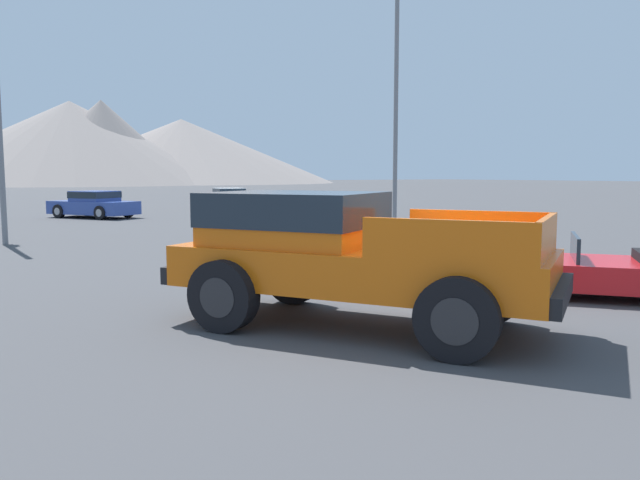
# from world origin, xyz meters

# --- Properties ---
(ground_plane) EXTENTS (320.00, 320.00, 0.00)m
(ground_plane) POSITION_xyz_m (0.00, 0.00, 0.00)
(ground_plane) COLOR #424244
(orange_pickup_truck) EXTENTS (4.36, 5.48, 1.82)m
(orange_pickup_truck) POSITION_xyz_m (-0.43, 0.26, 1.06)
(orange_pickup_truck) COLOR orange
(orange_pickup_truck) RESTS_ON ground_plane
(red_convertible_car) EXTENTS (4.20, 4.67, 1.03)m
(red_convertible_car) POSITION_xyz_m (4.55, -0.67, 0.40)
(red_convertible_car) COLOR red
(red_convertible_car) RESTS_ON ground_plane
(parked_car_blue) EXTENTS (3.70, 4.58, 1.27)m
(parked_car_blue) POSITION_xyz_m (2.07, 23.76, 0.64)
(parked_car_blue) COLOR #334C9E
(parked_car_blue) RESTS_ON ground_plane
(parked_car_white) EXTENTS (2.45, 4.28, 1.20)m
(parked_car_white) POSITION_xyz_m (11.28, 28.46, 0.61)
(parked_car_white) COLOR white
(parked_car_white) RESTS_ON ground_plane
(parked_car_silver) EXTENTS (3.15, 4.53, 1.11)m
(parked_car_silver) POSITION_xyz_m (12.16, 21.99, 0.57)
(parked_car_silver) COLOR #B7BABF
(parked_car_silver) RESTS_ON ground_plane
(street_lamp_post) EXTENTS (0.90, 0.24, 8.67)m
(street_lamp_post) POSITION_xyz_m (7.64, 8.52, 5.13)
(street_lamp_post) COLOR slate
(street_lamp_post) RESTS_ON ground_plane
(distant_mountain_range) EXTENTS (91.36, 70.09, 16.49)m
(distant_mountain_range) POSITION_xyz_m (33.66, 126.13, 7.76)
(distant_mountain_range) COLOR gray
(distant_mountain_range) RESTS_ON ground_plane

